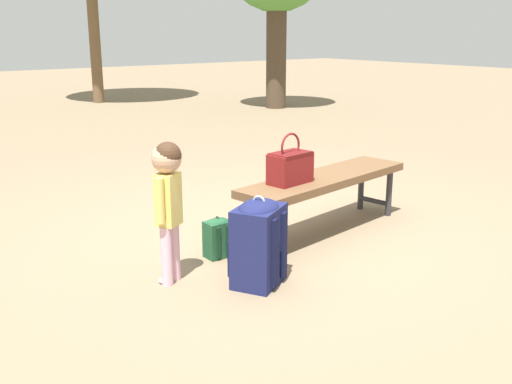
{
  "coord_description": "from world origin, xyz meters",
  "views": [
    {
      "loc": [
        2.67,
        3.34,
        1.53
      ],
      "look_at": [
        0.27,
        0.24,
        0.45
      ],
      "focal_mm": 41.8,
      "sensor_mm": 36.0,
      "label": 1
    }
  ],
  "objects": [
    {
      "name": "backpack_small",
      "position": [
        0.51,
        0.12,
        0.15
      ],
      "size": [
        0.18,
        0.16,
        0.29
      ],
      "color": "#1E4C2D",
      "rests_on": "ground"
    },
    {
      "name": "child_standing",
      "position": [
        0.98,
        0.3,
        0.59
      ],
      "size": [
        0.22,
        0.18,
        0.89
      ],
      "color": "#E5B2C6",
      "rests_on": "ground"
    },
    {
      "name": "backpack_large",
      "position": [
        0.56,
        0.64,
        0.28
      ],
      "size": [
        0.41,
        0.38,
        0.57
      ],
      "color": "#191E4C",
      "rests_on": "ground"
    },
    {
      "name": "park_bench",
      "position": [
        -0.44,
        0.18,
        0.39
      ],
      "size": [
        1.64,
        0.62,
        0.45
      ],
      "color": "brown",
      "rests_on": "ground"
    },
    {
      "name": "ground_plane",
      "position": [
        0.0,
        0.0,
        0.0
      ],
      "size": [
        40.0,
        40.0,
        0.0
      ],
      "primitive_type": "plane",
      "color": "#7F6B51",
      "rests_on": "ground"
    },
    {
      "name": "handbag",
      "position": [
        -0.07,
        0.19,
        0.58
      ],
      "size": [
        0.34,
        0.22,
        0.37
      ],
      "color": "maroon",
      "rests_on": "park_bench"
    }
  ]
}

